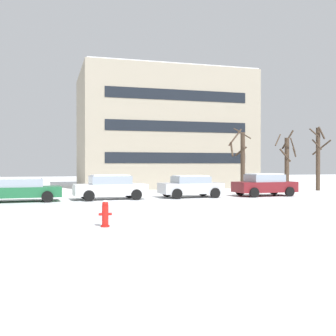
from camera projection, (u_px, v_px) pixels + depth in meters
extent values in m
plane|color=white|center=(2.00, 224.00, 14.88)|extent=(120.00, 120.00, 0.00)
cube|color=silver|center=(11.00, 213.00, 18.35)|extent=(80.00, 9.20, 0.00)
cylinder|color=red|center=(105.00, 226.00, 14.22)|extent=(0.30, 0.30, 0.06)
cylinder|color=red|center=(105.00, 215.00, 14.22)|extent=(0.22, 0.22, 0.68)
sphere|color=red|center=(105.00, 204.00, 14.22)|extent=(0.21, 0.21, 0.21)
cylinder|color=red|center=(100.00, 214.00, 14.18)|extent=(0.12, 0.09, 0.09)
cylinder|color=red|center=(110.00, 214.00, 14.26)|extent=(0.12, 0.09, 0.09)
sphere|color=white|center=(105.00, 202.00, 14.22)|extent=(0.15, 0.15, 0.15)
cube|color=#1E6038|center=(19.00, 192.00, 23.80)|extent=(4.68, 2.05, 0.58)
cube|color=#8C99A8|center=(19.00, 183.00, 23.80)|extent=(2.61, 1.80, 0.46)
cube|color=white|center=(19.00, 178.00, 23.79)|extent=(2.37, 1.67, 0.06)
cylinder|color=black|center=(46.00, 194.00, 25.17)|extent=(0.65, 0.25, 0.64)
cylinder|color=black|center=(47.00, 197.00, 23.39)|extent=(0.65, 0.25, 0.64)
cube|color=white|center=(110.00, 189.00, 25.41)|extent=(4.40, 2.04, 0.67)
cube|color=#8C99A8|center=(110.00, 180.00, 25.40)|extent=(2.45, 1.80, 0.50)
cube|color=white|center=(110.00, 175.00, 25.40)|extent=(2.23, 1.66, 0.06)
cylinder|color=black|center=(129.00, 193.00, 26.74)|extent=(0.65, 0.25, 0.64)
cylinder|color=black|center=(136.00, 195.00, 24.97)|extent=(0.65, 0.25, 0.64)
cylinder|color=black|center=(85.00, 194.00, 25.85)|extent=(0.65, 0.25, 0.64)
cylinder|color=black|center=(89.00, 196.00, 24.07)|extent=(0.65, 0.25, 0.64)
cube|color=silver|center=(191.00, 188.00, 26.94)|extent=(4.02, 2.07, 0.67)
cube|color=#8C99A8|center=(191.00, 180.00, 26.94)|extent=(2.24, 1.84, 0.42)
cube|color=white|center=(191.00, 176.00, 26.94)|extent=(2.04, 1.70, 0.06)
cylinder|color=black|center=(203.00, 191.00, 28.27)|extent=(0.65, 0.25, 0.64)
cylinder|color=black|center=(215.00, 193.00, 26.44)|extent=(0.65, 0.25, 0.64)
cylinder|color=black|center=(167.00, 192.00, 27.45)|extent=(0.65, 0.25, 0.64)
cylinder|color=black|center=(177.00, 194.00, 25.62)|extent=(0.65, 0.25, 0.64)
cube|color=maroon|center=(264.00, 187.00, 28.21)|extent=(4.19, 2.00, 0.69)
cube|color=#8C99A8|center=(264.00, 178.00, 28.20)|extent=(2.33, 1.77, 0.49)
cube|color=white|center=(264.00, 174.00, 28.20)|extent=(2.12, 1.63, 0.06)
cylinder|color=black|center=(274.00, 190.00, 29.51)|extent=(0.65, 0.25, 0.64)
cylinder|color=black|center=(290.00, 192.00, 27.76)|extent=(0.65, 0.25, 0.64)
cylinder|color=black|center=(240.00, 191.00, 28.66)|extent=(0.65, 0.25, 0.64)
cylinder|color=black|center=(254.00, 192.00, 26.91)|extent=(0.65, 0.25, 0.64)
cylinder|color=#423326|center=(287.00, 165.00, 33.01)|extent=(0.35, 0.35, 4.23)
cylinder|color=#423326|center=(293.00, 145.00, 32.71)|extent=(0.88, 0.70, 1.12)
cylinder|color=#423326|center=(278.00, 140.00, 33.35)|extent=(1.13, 1.10, 1.03)
cylinder|color=#423326|center=(285.00, 155.00, 32.66)|extent=(0.71, 0.80, 1.07)
cylinder|color=#423326|center=(294.00, 152.00, 32.75)|extent=(0.90, 1.00, 0.74)
cylinder|color=#423326|center=(288.00, 140.00, 33.37)|extent=(0.81, 0.72, 1.52)
cylinder|color=#423326|center=(318.00, 159.00, 34.23)|extent=(0.34, 0.34, 5.13)
cylinder|color=#423326|center=(322.00, 147.00, 34.80)|extent=(0.99, 1.42, 1.28)
cylinder|color=#423326|center=(317.00, 145.00, 33.92)|extent=(0.62, 0.70, 0.91)
cylinder|color=#423326|center=(314.00, 133.00, 33.97)|extent=(0.39, 0.98, 0.81)
cylinder|color=#423326|center=(322.00, 133.00, 33.92)|extent=(0.82, 0.35, 1.00)
cylinder|color=#423326|center=(243.00, 162.00, 31.91)|extent=(0.34, 0.34, 4.57)
cylinder|color=#423326|center=(242.00, 133.00, 31.27)|extent=(1.19, 0.72, 0.86)
cylinder|color=#423326|center=(241.00, 151.00, 32.34)|extent=(1.00, 0.26, 0.78)
cylinder|color=#423326|center=(232.00, 149.00, 31.95)|extent=(0.72, 1.69, 1.22)
cylinder|color=#423326|center=(235.00, 137.00, 32.44)|extent=(1.44, 0.79, 1.39)
cube|color=#9E937F|center=(162.00, 131.00, 40.76)|extent=(15.59, 10.72, 10.71)
cube|color=white|center=(162.00, 76.00, 40.72)|extent=(15.28, 10.50, 0.10)
cube|color=black|center=(178.00, 158.00, 35.61)|extent=(12.47, 0.04, 0.90)
cube|color=black|center=(178.00, 126.00, 35.59)|extent=(12.47, 0.04, 0.90)
cube|color=black|center=(178.00, 95.00, 35.57)|extent=(12.47, 0.04, 0.90)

